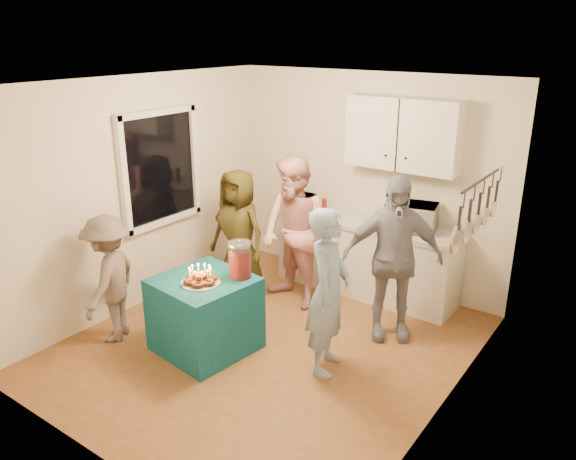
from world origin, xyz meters
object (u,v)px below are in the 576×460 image
Objects in this scene: microwave at (411,217)px; party_table at (205,314)px; woman_back_left at (239,232)px; punch_jar at (240,261)px; counter at (366,259)px; woman_back_right at (392,258)px; woman_back_center at (294,233)px; child_near_left at (109,279)px; man_birthday at (328,292)px.

microwave is 0.66× the size of party_table.
microwave is 2.01m from woman_back_left.
microwave is at bearing 26.44° from woman_back_left.
microwave is at bearing 62.75° from punch_jar.
punch_jar is at bearing -102.95° from counter.
punch_jar is 0.20× the size of woman_back_right.
microwave is at bearing 60.14° from party_table.
microwave is 0.32× the size of woman_back_center.
counter is 1.95m from punch_jar.
counter is at bearing 72.05° from party_table.
woman_back_center reaches higher than punch_jar.
woman_back_right is at bearing 100.49° from child_near_left.
woman_back_right is (1.22, -0.02, -0.00)m from woman_back_center.
child_near_left is at bearing -150.91° from punch_jar.
man_birthday reaches higher than woman_back_left.
punch_jar is (0.26, 0.26, 0.55)m from party_table.
woman_back_right is at bearing 43.72° from party_table.
microwave is 0.83m from woman_back_right.
woman_back_center is 1.30× the size of child_near_left.
woman_back_center is (0.73, 0.11, 0.11)m from woman_back_left.
child_near_left is at bearing -122.67° from counter.
counter is 3.95× the size of microwave.
woman_back_left is (-0.84, 0.96, -0.17)m from punch_jar.
punch_jar is 1.53m from woman_back_right.
man_birthday is at bearing -24.54° from woman_back_left.
counter is at bearing 69.91° from woman_back_center.
woman_back_center is 1.01× the size of woman_back_right.
woman_back_right is at bearing -29.50° from man_birthday.
microwave is (0.52, 0.00, 0.63)m from counter.
counter is 1.03m from woman_back_center.
man_birthday is 0.92× the size of woman_back_right.
child_near_left is (-1.07, -1.73, -0.20)m from woman_back_center.
woman_back_right is (0.20, 0.90, 0.07)m from man_birthday.
party_table is 1.96m from woman_back_right.
woman_back_right is at bearing -48.76° from counter.
party_table is 0.66m from punch_jar.
punch_jar is 0.22× the size of woman_back_left.
man_birthday is at bearing 84.84° from child_near_left.
counter is 1.38× the size of man_birthday.
child_near_left is (-2.29, -1.71, -0.20)m from woman_back_right.
woman_back_center reaches higher than party_table.
party_table is 1.42m from woman_back_center.
woman_back_center is at bearing 95.59° from punch_jar.
man_birthday is 1.04× the size of woman_back_left.
counter is at bearing 77.05° from punch_jar.
man_birthday is at bearing -103.87° from microwave.
punch_jar is at bearing 92.86° from child_near_left.
child_near_left reaches higher than microwave.
woman_back_center reaches higher than child_near_left.
child_near_left reaches higher than party_table.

